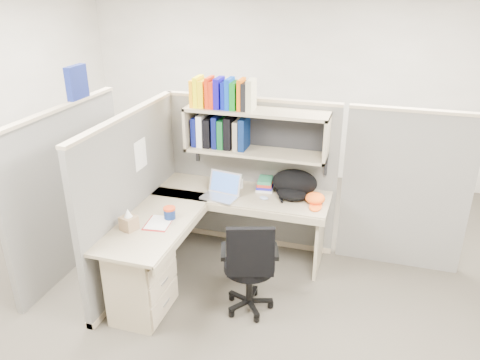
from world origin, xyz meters
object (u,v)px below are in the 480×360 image
(laptop, at_px, (220,187))
(backpack, at_px, (294,185))
(desk, at_px, (171,256))
(task_chair, at_px, (249,280))
(snack_canister, at_px, (170,213))

(laptop, bearing_deg, backpack, 27.88)
(desk, xyz_separation_m, task_chair, (0.73, -0.00, -0.11))
(backpack, bearing_deg, snack_canister, -148.62)
(desk, relative_size, laptop, 5.17)
(backpack, height_order, task_chair, backpack)
(laptop, relative_size, backpack, 0.76)
(laptop, height_order, snack_canister, laptop)
(laptop, bearing_deg, task_chair, -44.82)
(snack_canister, xyz_separation_m, task_chair, (0.79, -0.16, -0.46))
(laptop, xyz_separation_m, snack_canister, (-0.29, -0.53, -0.07))
(laptop, distance_m, snack_canister, 0.61)
(desk, bearing_deg, task_chair, -0.02)
(desk, relative_size, task_chair, 1.87)
(desk, height_order, laptop, laptop)
(task_chair, bearing_deg, backpack, 78.51)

